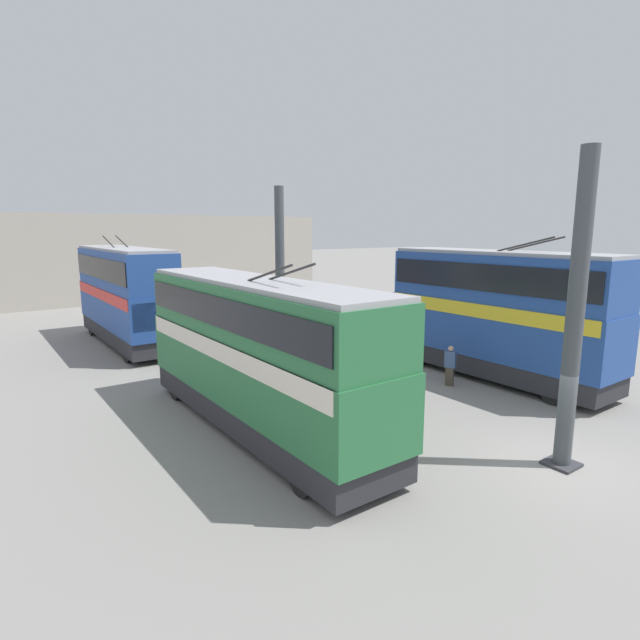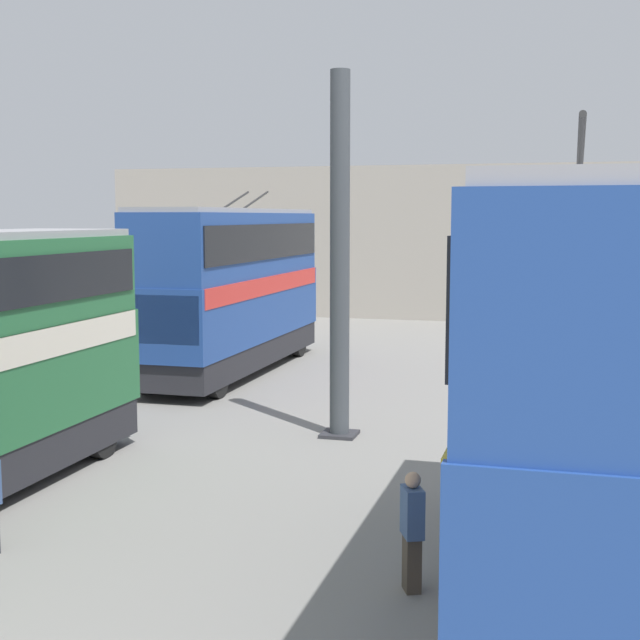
{
  "view_description": "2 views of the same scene",
  "coord_description": "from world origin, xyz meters",
  "px_view_note": "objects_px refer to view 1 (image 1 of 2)",
  "views": [
    {
      "loc": [
        -6.31,
        12.43,
        6.18
      ],
      "look_at": [
        9.23,
        1.19,
        2.68
      ],
      "focal_mm": 28.0,
      "sensor_mm": 36.0,
      "label": 1
    },
    {
      "loc": [
        -5.1,
        -4.92,
        4.98
      ],
      "look_at": [
        12.4,
        -0.03,
        2.86
      ],
      "focal_mm": 50.0,
      "sensor_mm": 36.0,
      "label": 2
    }
  ],
  "objects_px": {
    "bus_left_far": "(498,307)",
    "person_by_right_row": "(331,398)",
    "person_by_left_row": "(450,365)",
    "bus_right_near": "(256,346)",
    "bus_right_far": "(125,290)"
  },
  "relations": [
    {
      "from": "bus_left_far",
      "to": "person_by_right_row",
      "type": "xyz_separation_m",
      "value": [
        0.0,
        8.6,
        -2.15
      ]
    },
    {
      "from": "person_by_right_row",
      "to": "bus_left_far",
      "type": "bearing_deg",
      "value": 102.32
    },
    {
      "from": "person_by_left_row",
      "to": "person_by_right_row",
      "type": "distance_m",
      "value": 6.29
    },
    {
      "from": "bus_left_far",
      "to": "bus_right_near",
      "type": "distance_m",
      "value": 10.76
    },
    {
      "from": "bus_right_near",
      "to": "person_by_right_row",
      "type": "relative_size",
      "value": 6.88
    },
    {
      "from": "bus_right_near",
      "to": "person_by_left_row",
      "type": "bearing_deg",
      "value": -93.85
    },
    {
      "from": "bus_right_far",
      "to": "person_by_left_row",
      "type": "height_order",
      "value": "bus_right_far"
    },
    {
      "from": "bus_right_near",
      "to": "person_by_left_row",
      "type": "height_order",
      "value": "bus_right_near"
    },
    {
      "from": "bus_left_far",
      "to": "person_by_left_row",
      "type": "xyz_separation_m",
      "value": [
        0.41,
        2.32,
        -2.16
      ]
    },
    {
      "from": "bus_right_far",
      "to": "bus_right_near",
      "type": "bearing_deg",
      "value": 180.0
    },
    {
      "from": "bus_left_far",
      "to": "person_by_left_row",
      "type": "height_order",
      "value": "bus_left_far"
    },
    {
      "from": "bus_right_far",
      "to": "person_by_right_row",
      "type": "distance_m",
      "value": 15.75
    },
    {
      "from": "person_by_right_row",
      "to": "person_by_left_row",
      "type": "bearing_deg",
      "value": 106.01
    },
    {
      "from": "bus_right_near",
      "to": "bus_left_far",
      "type": "bearing_deg",
      "value": -95.17
    },
    {
      "from": "bus_right_far",
      "to": "person_by_right_row",
      "type": "xyz_separation_m",
      "value": [
        -15.46,
        -2.11,
        -2.1
      ]
    }
  ]
}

